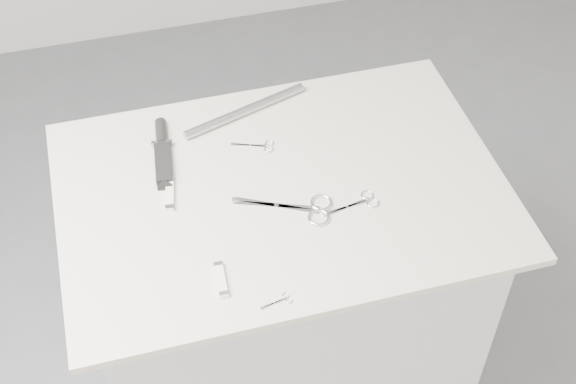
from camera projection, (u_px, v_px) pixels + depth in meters
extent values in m
cube|color=silver|center=(283.00, 308.00, 2.14)|extent=(0.90, 0.60, 0.90)
cube|color=beige|center=(281.00, 190.00, 1.81)|extent=(1.00, 0.70, 0.02)
cube|color=silver|center=(276.00, 206.00, 1.76)|extent=(0.18, 0.10, 0.00)
cylinder|color=silver|center=(276.00, 205.00, 1.76)|extent=(0.01, 0.01, 0.01)
torus|color=silver|center=(321.00, 202.00, 1.76)|extent=(0.05, 0.05, 0.01)
torus|color=silver|center=(319.00, 218.00, 1.73)|extent=(0.05, 0.05, 0.01)
cube|color=silver|center=(347.00, 207.00, 1.76)|extent=(0.11, 0.04, 0.00)
cylinder|color=silver|center=(347.00, 207.00, 1.76)|extent=(0.01, 0.01, 0.00)
torus|color=silver|center=(367.00, 195.00, 1.78)|extent=(0.03, 0.03, 0.00)
torus|color=silver|center=(373.00, 203.00, 1.77)|extent=(0.03, 0.03, 0.00)
cube|color=silver|center=(250.00, 145.00, 1.89)|extent=(0.09, 0.04, 0.00)
cylinder|color=silver|center=(250.00, 145.00, 1.89)|extent=(0.00, 0.00, 0.00)
torus|color=silver|center=(269.00, 143.00, 1.90)|extent=(0.02, 0.02, 0.00)
torus|color=silver|center=(269.00, 149.00, 1.88)|extent=(0.02, 0.02, 0.00)
cube|color=silver|center=(274.00, 303.00, 1.58)|extent=(0.06, 0.02, 0.00)
cylinder|color=silver|center=(274.00, 303.00, 1.58)|extent=(0.00, 0.00, 0.00)
torus|color=silver|center=(286.00, 295.00, 1.59)|extent=(0.02, 0.02, 0.00)
torus|color=silver|center=(289.00, 301.00, 1.59)|extent=(0.02, 0.02, 0.00)
cube|color=black|center=(163.00, 163.00, 1.84)|extent=(0.05, 0.13, 0.02)
cube|color=#93969B|center=(162.00, 144.00, 1.89)|extent=(0.05, 0.01, 0.02)
cylinder|color=black|center=(161.00, 133.00, 1.91)|extent=(0.04, 0.08, 0.03)
cube|color=white|center=(170.00, 193.00, 1.78)|extent=(0.04, 0.10, 0.01)
cube|color=silver|center=(170.00, 179.00, 1.81)|extent=(0.02, 0.02, 0.01)
cube|color=silver|center=(170.00, 208.00, 1.75)|extent=(0.02, 0.02, 0.01)
cube|color=white|center=(221.00, 280.00, 1.62)|extent=(0.02, 0.08, 0.01)
cube|color=silver|center=(218.00, 265.00, 1.64)|extent=(0.02, 0.01, 0.01)
cube|color=silver|center=(224.00, 294.00, 1.59)|extent=(0.02, 0.01, 0.01)
cylinder|color=#93969B|center=(245.00, 111.00, 1.96)|extent=(0.32, 0.12, 0.02)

